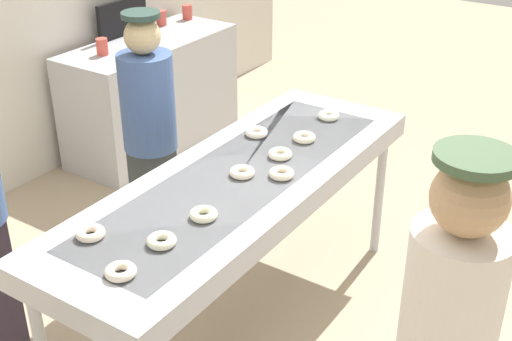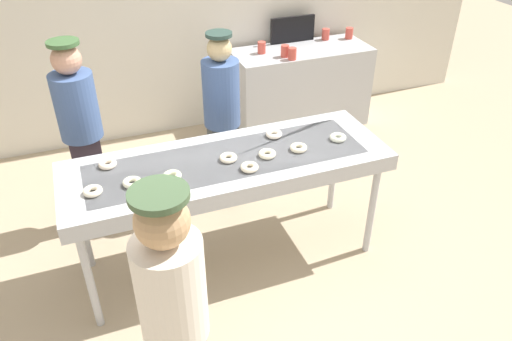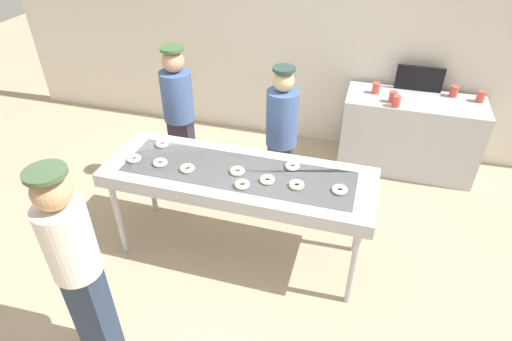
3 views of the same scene
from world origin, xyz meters
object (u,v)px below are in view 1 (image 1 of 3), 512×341
object	(u,v)px
sugar_donut_1	(90,233)
sugar_donut_5	(162,241)
prep_counter	(153,94)
fryer_conveyor	(239,187)
sugar_donut_9	(121,271)
sugar_donut_4	(256,132)
sugar_donut_6	(280,154)
paper_cup_3	(138,44)
paper_cup_2	(102,47)
sugar_donut_7	(242,172)
menu_display	(122,18)
worker_baker	(150,135)
paper_cup_1	(152,45)
paper_cup_0	(187,12)
sugar_donut_2	(329,116)
sugar_donut_8	(282,173)
paper_cup_4	(161,18)
sugar_donut_3	(204,214)
sugar_donut_0	(304,137)

from	to	relation	value
sugar_donut_1	sugar_donut_5	size ratio (longest dim) A/B	1.00
prep_counter	fryer_conveyor	bearing A→B (deg)	-127.78
sugar_donut_5	sugar_donut_9	size ratio (longest dim) A/B	1.00
sugar_donut_4	sugar_donut_6	bearing A→B (deg)	-121.85
sugar_donut_9	paper_cup_3	size ratio (longest dim) A/B	0.99
prep_counter	paper_cup_2	xyz separation A→B (m)	(-0.47, 0.04, 0.53)
sugar_donut_7	prep_counter	distance (m)	2.53
menu_display	worker_baker	bearing A→B (deg)	-132.25
sugar_donut_6	paper_cup_1	distance (m)	2.03
fryer_conveyor	paper_cup_2	size ratio (longest dim) A/B	18.62
paper_cup_0	paper_cup_2	xyz separation A→B (m)	(-1.14, -0.10, 0.00)
sugar_donut_2	paper_cup_1	world-z (taller)	paper_cup_1
prep_counter	menu_display	distance (m)	0.67
sugar_donut_8	paper_cup_2	size ratio (longest dim) A/B	0.99
sugar_donut_6	paper_cup_4	bearing A→B (deg)	53.71
sugar_donut_8	sugar_donut_9	xyz separation A→B (m)	(-1.04, 0.09, 0.00)
sugar_donut_2	paper_cup_0	distance (m)	2.49
sugar_donut_3	paper_cup_4	bearing A→B (deg)	43.99
sugar_donut_1	paper_cup_1	world-z (taller)	paper_cup_1
prep_counter	menu_display	size ratio (longest dim) A/B	2.93
sugar_donut_9	sugar_donut_1	bearing A→B (deg)	66.56
sugar_donut_0	sugar_donut_5	size ratio (longest dim) A/B	1.00
sugar_donut_2	sugar_donut_4	xyz separation A→B (m)	(-0.44, 0.22, 0.00)
fryer_conveyor	sugar_donut_6	xyz separation A→B (m)	(0.28, -0.07, 0.09)
sugar_donut_5	paper_cup_2	world-z (taller)	paper_cup_2
sugar_donut_4	paper_cup_0	distance (m)	2.58
sugar_donut_0	paper_cup_0	distance (m)	2.72
sugar_donut_1	sugar_donut_2	distance (m)	1.71
sugar_donut_4	sugar_donut_9	xyz separation A→B (m)	(-1.38, -0.28, 0.00)
sugar_donut_0	fryer_conveyor	bearing A→B (deg)	172.52
sugar_donut_7	paper_cup_0	size ratio (longest dim) A/B	0.99
sugar_donut_2	sugar_donut_9	distance (m)	1.82
sugar_donut_5	paper_cup_0	xyz separation A→B (m)	(2.88, 2.17, 0.02)
sugar_donut_4	prep_counter	world-z (taller)	sugar_donut_4
paper_cup_0	paper_cup_2	size ratio (longest dim) A/B	1.00
sugar_donut_9	sugar_donut_5	bearing A→B (deg)	1.83
fryer_conveyor	paper_cup_4	world-z (taller)	paper_cup_4
fryer_conveyor	paper_cup_2	xyz separation A→B (m)	(1.04, 1.99, 0.11)
sugar_donut_2	sugar_donut_5	bearing A→B (deg)	-178.17
sugar_donut_3	sugar_donut_8	xyz separation A→B (m)	(0.52, -0.09, 0.00)
sugar_donut_9	paper_cup_0	world-z (taller)	paper_cup_0
sugar_donut_0	paper_cup_4	world-z (taller)	paper_cup_4
sugar_donut_1	paper_cup_0	xyz separation A→B (m)	(3.00, 1.88, 0.02)
sugar_donut_0	sugar_donut_2	bearing A→B (deg)	5.52
sugar_donut_4	paper_cup_1	xyz separation A→B (m)	(0.84, 1.51, 0.02)
sugar_donut_2	sugar_donut_5	size ratio (longest dim) A/B	1.00
paper_cup_4	menu_display	distance (m)	0.41
worker_baker	sugar_donut_9	bearing A→B (deg)	44.32
sugar_donut_1	sugar_donut_3	world-z (taller)	same
paper_cup_2	paper_cup_3	distance (m)	0.27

